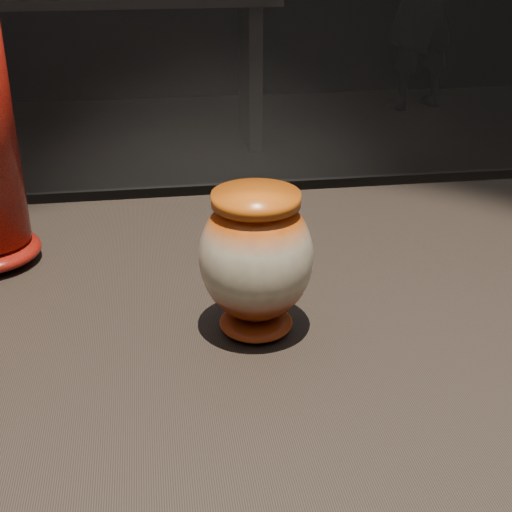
{
  "coord_description": "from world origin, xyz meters",
  "views": [
    {
      "loc": [
        -0.23,
        -0.69,
        1.31
      ],
      "look_at": [
        -0.13,
        -0.03,
        0.99
      ],
      "focal_mm": 50.0,
      "sensor_mm": 36.0,
      "label": 1
    }
  ],
  "objects": [
    {
      "name": "display_plinth",
      "position": [
        0.0,
        0.0,
        0.63
      ],
      "size": [
        2.0,
        0.8,
        0.9
      ],
      "color": "black",
      "rests_on": "ground"
    },
    {
      "name": "main_vase",
      "position": [
        -0.13,
        -0.03,
        0.99
      ],
      "size": [
        0.13,
        0.13,
        0.16
      ],
      "rotation": [
        0.0,
        0.0,
        -0.08
      ],
      "color": "maroon",
      "rests_on": "display_plinth"
    },
    {
      "name": "back_shelf",
      "position": [
        -0.44,
        3.72,
        0.64
      ],
      "size": [
        2.0,
        0.6,
        0.9
      ],
      "color": "black",
      "rests_on": "ground"
    }
  ]
}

